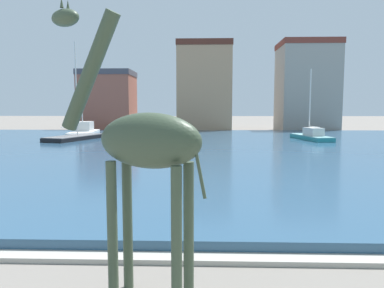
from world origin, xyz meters
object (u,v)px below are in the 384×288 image
(giraffe_statue, at_px, (141,146))
(sailboat_black, at_px, (79,139))
(sailboat_teal, at_px, (309,138))
(sailboat_white, at_px, (83,132))

(giraffe_statue, xyz_separation_m, sailboat_black, (-11.06, 28.34, -2.32))
(sailboat_black, relative_size, sailboat_teal, 1.35)
(sailboat_black, xyz_separation_m, sailboat_teal, (22.37, 0.64, 0.11))
(sailboat_teal, distance_m, sailboat_white, 25.56)
(sailboat_white, bearing_deg, sailboat_black, -74.09)
(sailboat_black, distance_m, sailboat_teal, 22.38)
(sailboat_teal, bearing_deg, sailboat_black, -178.35)
(sailboat_teal, xyz_separation_m, sailboat_white, (-24.57, 7.07, 0.01))
(giraffe_statue, relative_size, sailboat_teal, 0.76)
(giraffe_statue, distance_m, sailboat_black, 30.51)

